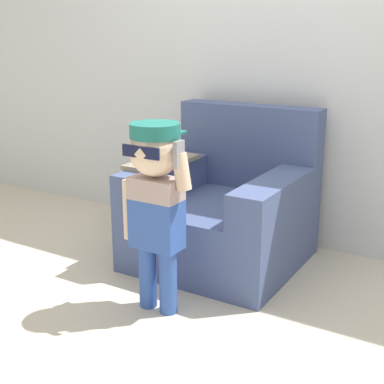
{
  "coord_description": "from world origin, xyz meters",
  "views": [
    {
      "loc": [
        1.44,
        -2.59,
        1.42
      ],
      "look_at": [
        -0.05,
        -0.11,
        0.56
      ],
      "focal_mm": 50.0,
      "sensor_mm": 36.0,
      "label": 1
    }
  ],
  "objects": [
    {
      "name": "person_child",
      "position": [
        -0.05,
        -0.47,
        0.67
      ],
      "size": [
        0.41,
        0.31,
        1.0
      ],
      "color": "#3356AD",
      "rests_on": "ground_plane"
    },
    {
      "name": "wall_back",
      "position": [
        0.0,
        0.83,
        1.3
      ],
      "size": [
        10.0,
        0.05,
        2.6
      ],
      "color": "silver",
      "rests_on": "ground_plane"
    },
    {
      "name": "ground_plane",
      "position": [
        0.0,
        0.0,
        0.0
      ],
      "size": [
        10.0,
        10.0,
        0.0
      ],
      "primitive_type": "plane",
      "color": "beige"
    },
    {
      "name": "armchair",
      "position": [
        -0.06,
        0.31,
        0.33
      ],
      "size": [
        1.0,
        0.97,
        0.97
      ],
      "color": "#475684",
      "rests_on": "ground_plane"
    },
    {
      "name": "side_table",
      "position": [
        -0.82,
        0.47,
        0.27
      ],
      "size": [
        0.36,
        0.36,
        0.44
      ],
      "color": "white",
      "rests_on": "ground_plane"
    }
  ]
}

